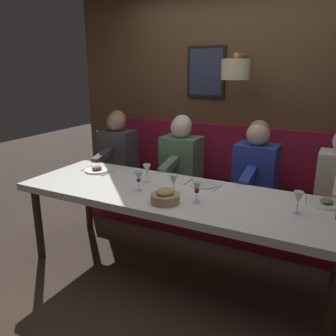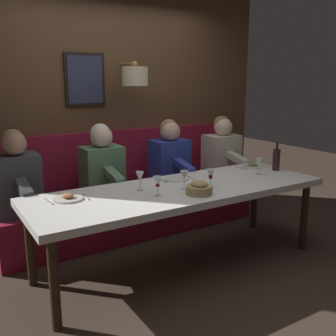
{
  "view_description": "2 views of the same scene",
  "coord_description": "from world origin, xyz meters",
  "px_view_note": "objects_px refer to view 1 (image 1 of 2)",
  "views": [
    {
      "loc": [
        -2.4,
        -1.17,
        1.73
      ],
      "look_at": [
        0.05,
        0.1,
        0.92
      ],
      "focal_mm": 37.24,
      "sensor_mm": 36.0,
      "label": 1
    },
    {
      "loc": [
        -2.77,
        1.84,
        1.68
      ],
      "look_at": [
        0.05,
        0.1,
        0.92
      ],
      "focal_mm": 41.88,
      "sensor_mm": 36.0,
      "label": 2
    }
  ],
  "objects_px": {
    "diner_far": "(118,147)",
    "wine_glass_3": "(139,177)",
    "wine_glass_2": "(298,198)",
    "diner_near": "(256,164)",
    "dining_table": "(176,199)",
    "wine_glass_1": "(197,188)",
    "wine_glass_0": "(173,180)",
    "wine_glass_4": "(147,169)",
    "bread_bowl": "(165,197)",
    "diner_middle": "(181,155)"
  },
  "relations": [
    {
      "from": "diner_middle",
      "to": "wine_glass_4",
      "type": "bearing_deg",
      "value": -177.74
    },
    {
      "from": "wine_glass_4",
      "to": "bread_bowl",
      "type": "height_order",
      "value": "wine_glass_4"
    },
    {
      "from": "diner_near",
      "to": "wine_glass_0",
      "type": "height_order",
      "value": "diner_near"
    },
    {
      "from": "diner_far",
      "to": "wine_glass_2",
      "type": "relative_size",
      "value": 4.82
    },
    {
      "from": "dining_table",
      "to": "wine_glass_1",
      "type": "height_order",
      "value": "wine_glass_1"
    },
    {
      "from": "dining_table",
      "to": "wine_glass_3",
      "type": "distance_m",
      "value": 0.36
    },
    {
      "from": "diner_near",
      "to": "diner_far",
      "type": "distance_m",
      "value": 1.64
    },
    {
      "from": "wine_glass_3",
      "to": "bread_bowl",
      "type": "height_order",
      "value": "wine_glass_3"
    },
    {
      "from": "dining_table",
      "to": "bread_bowl",
      "type": "relative_size",
      "value": 12.19
    },
    {
      "from": "dining_table",
      "to": "wine_glass_1",
      "type": "relative_size",
      "value": 16.35
    },
    {
      "from": "wine_glass_0",
      "to": "wine_glass_3",
      "type": "distance_m",
      "value": 0.3
    },
    {
      "from": "diner_middle",
      "to": "diner_far",
      "type": "bearing_deg",
      "value": 90.0
    },
    {
      "from": "wine_glass_0",
      "to": "wine_glass_3",
      "type": "relative_size",
      "value": 1.0
    },
    {
      "from": "diner_middle",
      "to": "diner_near",
      "type": "bearing_deg",
      "value": -90.0
    },
    {
      "from": "dining_table",
      "to": "diner_near",
      "type": "xyz_separation_m",
      "value": [
        0.88,
        -0.43,
        0.14
      ]
    },
    {
      "from": "diner_far",
      "to": "wine_glass_3",
      "type": "distance_m",
      "value": 1.34
    },
    {
      "from": "diner_near",
      "to": "wine_glass_0",
      "type": "bearing_deg",
      "value": 154.97
    },
    {
      "from": "wine_glass_2",
      "to": "diner_middle",
      "type": "bearing_deg",
      "value": 56.03
    },
    {
      "from": "diner_near",
      "to": "wine_glass_2",
      "type": "bearing_deg",
      "value": -150.33
    },
    {
      "from": "wine_glass_1",
      "to": "bread_bowl",
      "type": "relative_size",
      "value": 0.75
    },
    {
      "from": "diner_middle",
      "to": "wine_glass_0",
      "type": "height_order",
      "value": "diner_middle"
    },
    {
      "from": "diner_near",
      "to": "wine_glass_0",
      "type": "relative_size",
      "value": 4.82
    },
    {
      "from": "bread_bowl",
      "to": "wine_glass_1",
      "type": "bearing_deg",
      "value": -60.8
    },
    {
      "from": "diner_far",
      "to": "wine_glass_1",
      "type": "height_order",
      "value": "diner_far"
    },
    {
      "from": "diner_far",
      "to": "wine_glass_1",
      "type": "distance_m",
      "value": 1.75
    },
    {
      "from": "diner_far",
      "to": "wine_glass_0",
      "type": "height_order",
      "value": "diner_far"
    },
    {
      "from": "wine_glass_2",
      "to": "bread_bowl",
      "type": "height_order",
      "value": "wine_glass_2"
    },
    {
      "from": "wine_glass_1",
      "to": "dining_table",
      "type": "bearing_deg",
      "value": 61.97
    },
    {
      "from": "dining_table",
      "to": "diner_far",
      "type": "height_order",
      "value": "diner_far"
    },
    {
      "from": "diner_far",
      "to": "wine_glass_2",
      "type": "bearing_deg",
      "value": -112.43
    },
    {
      "from": "wine_glass_4",
      "to": "bread_bowl",
      "type": "bearing_deg",
      "value": -133.85
    },
    {
      "from": "diner_near",
      "to": "wine_glass_3",
      "type": "height_order",
      "value": "diner_near"
    },
    {
      "from": "diner_far",
      "to": "wine_glass_2",
      "type": "distance_m",
      "value": 2.31
    },
    {
      "from": "dining_table",
      "to": "wine_glass_0",
      "type": "xyz_separation_m",
      "value": [
        -0.05,
        0.0,
        0.18
      ]
    },
    {
      "from": "wine_glass_2",
      "to": "wine_glass_3",
      "type": "distance_m",
      "value": 1.24
    },
    {
      "from": "wine_glass_0",
      "to": "wine_glass_1",
      "type": "height_order",
      "value": "same"
    },
    {
      "from": "wine_glass_1",
      "to": "wine_glass_3",
      "type": "distance_m",
      "value": 0.53
    },
    {
      "from": "dining_table",
      "to": "bread_bowl",
      "type": "height_order",
      "value": "bread_bowl"
    },
    {
      "from": "wine_glass_0",
      "to": "wine_glass_1",
      "type": "distance_m",
      "value": 0.25
    },
    {
      "from": "diner_far",
      "to": "bread_bowl",
      "type": "xyz_separation_m",
      "value": [
        -1.12,
        -1.23,
        -0.03
      ]
    },
    {
      "from": "diner_far",
      "to": "bread_bowl",
      "type": "height_order",
      "value": "diner_far"
    },
    {
      "from": "dining_table",
      "to": "wine_glass_0",
      "type": "relative_size",
      "value": 16.35
    },
    {
      "from": "diner_near",
      "to": "wine_glass_1",
      "type": "xyz_separation_m",
      "value": [
        -1.01,
        0.2,
        0.04
      ]
    },
    {
      "from": "wine_glass_2",
      "to": "wine_glass_3",
      "type": "relative_size",
      "value": 1.0
    },
    {
      "from": "diner_far",
      "to": "wine_glass_3",
      "type": "bearing_deg",
      "value": -137.31
    },
    {
      "from": "diner_near",
      "to": "diner_middle",
      "type": "bearing_deg",
      "value": 90.0
    },
    {
      "from": "wine_glass_2",
      "to": "bread_bowl",
      "type": "relative_size",
      "value": 0.75
    },
    {
      "from": "diner_middle",
      "to": "bread_bowl",
      "type": "height_order",
      "value": "diner_middle"
    },
    {
      "from": "diner_near",
      "to": "wine_glass_0",
      "type": "xyz_separation_m",
      "value": [
        -0.93,
        0.44,
        0.04
      ]
    },
    {
      "from": "wine_glass_1",
      "to": "diner_middle",
      "type": "bearing_deg",
      "value": 31.08
    }
  ]
}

